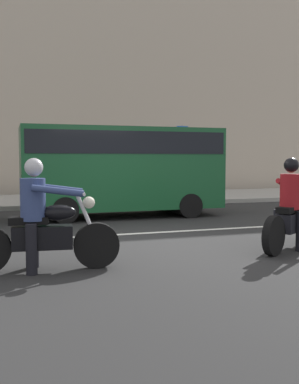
{
  "coord_description": "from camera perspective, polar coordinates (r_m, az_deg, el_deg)",
  "views": [
    {
      "loc": [
        -2.45,
        -7.65,
        1.54
      ],
      "look_at": [
        -0.24,
        -0.81,
        0.99
      ],
      "focal_mm": 40.84,
      "sensor_mm": 36.0,
      "label": 1
    }
  ],
  "objects": [
    {
      "name": "ground_plane",
      "position": [
        8.18,
        -0.17,
        -6.5
      ],
      "size": [
        80.0,
        80.0,
        0.0
      ],
      "primitive_type": "plane",
      "color": "#262626"
    },
    {
      "name": "sidewalk_slab",
      "position": [
        15.91,
        -8.98,
        -0.99
      ],
      "size": [
        40.0,
        4.4,
        0.14
      ],
      "primitive_type": "cube",
      "color": "#99968E",
      "rests_on": "ground_plane"
    },
    {
      "name": "building_facade",
      "position": [
        19.61,
        -10.78,
        15.94
      ],
      "size": [
        40.0,
        1.4,
        11.0
      ],
      "primitive_type": "cube",
      "color": "#B7A893",
      "rests_on": "ground_plane"
    },
    {
      "name": "lane_marking_stripe",
      "position": [
        9.05,
        -1.48,
        -5.42
      ],
      "size": [
        18.0,
        0.14,
        0.01
      ],
      "primitive_type": "cube",
      "color": "silver",
      "rests_on": "ground_plane"
    },
    {
      "name": "motorcycle_with_rider_crimson",
      "position": [
        7.87,
        18.12,
        -2.47
      ],
      "size": [
        1.88,
        1.26,
        1.56
      ],
      "color": "black",
      "rests_on": "ground_plane"
    },
    {
      "name": "motorcycle_with_rider_denim_blue",
      "position": [
        6.18,
        -13.92,
        -4.18
      ],
      "size": [
        2.12,
        0.71,
        1.55
      ],
      "color": "black",
      "rests_on": "ground_plane"
    },
    {
      "name": "parked_van_forest_green",
      "position": [
        11.66,
        -3.67,
        3.48
      ],
      "size": [
        5.19,
        1.96,
        2.34
      ],
      "color": "#164C28",
      "rests_on": "ground_plane"
    },
    {
      "name": "street_sign_post",
      "position": [
        16.32,
        4.26,
        5.03
      ],
      "size": [
        0.44,
        0.08,
        2.64
      ],
      "color": "gray",
      "rests_on": "sidewalk_slab"
    }
  ]
}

